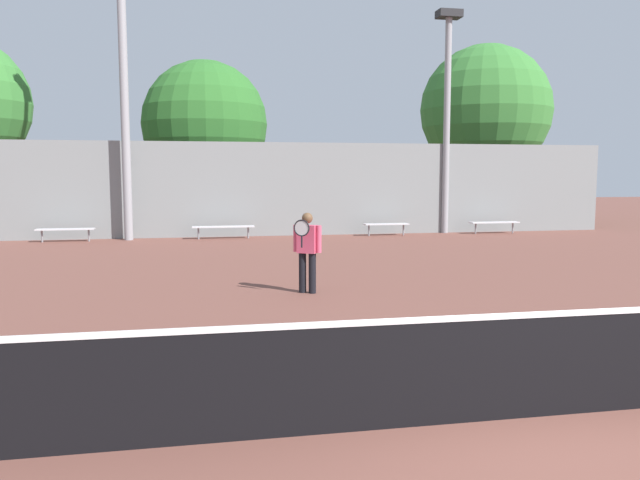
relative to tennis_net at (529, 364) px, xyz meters
The scene contains 12 objects.
ground_plane 0.51m from the tennis_net, ahead, with size 100.00×100.00×0.00m, color brown.
tennis_net is the anchor object (origin of this frame).
tennis_player 6.49m from the tennis_net, 98.54° to the left, with size 0.53×0.51×1.53m.
bench_courtside_near 18.33m from the tennis_net, 113.60° to the left, with size 1.85×0.40×0.45m.
bench_courtside_far 18.64m from the tennis_net, 64.32° to the left, with size 1.90×0.40×0.45m.
bench_adjacent_court 16.93m from the tennis_net, 97.21° to the left, with size 2.15×0.40×0.45m.
bench_by_gate 17.22m from the tennis_net, 77.26° to the left, with size 1.65×0.40×0.45m.
light_pole_near_left 19.12m from the tennis_net, 70.03° to the left, with size 0.90×0.60×8.32m.
light_pole_far_right 18.80m from the tennis_net, 107.39° to the left, with size 0.90×0.60×11.56m.
back_fence 17.60m from the tennis_net, 90.00° to the left, with size 25.72×0.06×3.41m.
tree_green_broad 23.14m from the tennis_net, 96.59° to the left, with size 5.39×5.39×7.12m.
tree_dark_dense 25.92m from the tennis_net, 65.32° to the left, with size 6.21×6.21×8.39m.
Camera 1 is at (-2.96, -5.12, 2.25)m, focal length 35.00 mm.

